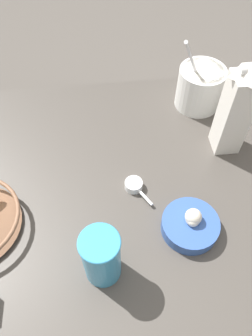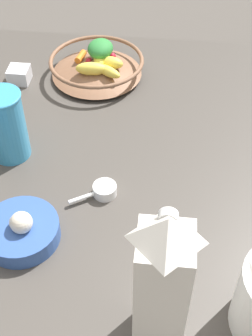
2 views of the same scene
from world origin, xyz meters
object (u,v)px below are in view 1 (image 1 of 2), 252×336
object	(u,v)px
milk_carton	(236,109)
garlic_bowl	(190,224)
drinking_cup	(101,257)
yogurt_tub	(200,86)

from	to	relation	value
milk_carton	garlic_bowl	bearing A→B (deg)	-31.92
milk_carton	garlic_bowl	xyz separation A→B (m)	(0.25, -0.16, -0.12)
drinking_cup	garlic_bowl	world-z (taller)	drinking_cup
garlic_bowl	yogurt_tub	bearing A→B (deg)	164.63
drinking_cup	yogurt_tub	bearing A→B (deg)	147.00
yogurt_tub	drinking_cup	xyz separation A→B (m)	(0.51, -0.33, 0.01)
drinking_cup	milk_carton	bearing A→B (deg)	131.83
garlic_bowl	milk_carton	bearing A→B (deg)	148.08
milk_carton	garlic_bowl	size ratio (longest dim) A/B	2.07
yogurt_tub	garlic_bowl	bearing A→B (deg)	-15.37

